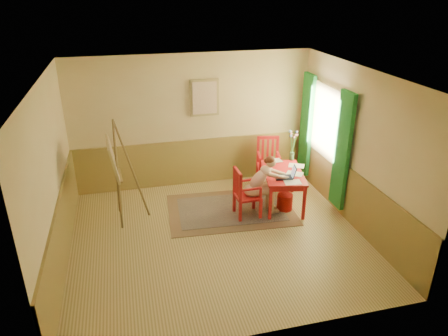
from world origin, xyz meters
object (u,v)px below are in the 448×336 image
object	(u,v)px
chair_back	(268,162)
figure	(262,183)
chair_left	(245,193)
laptop	(287,175)
table	(283,176)
easel	(115,162)

from	to	relation	value
chair_back	figure	xyz separation A→B (m)	(-0.53, -1.14, 0.11)
chair_left	chair_back	size ratio (longest dim) A/B	0.91
chair_back	laptop	size ratio (longest dim) A/B	2.57
chair_left	laptop	xyz separation A→B (m)	(0.80, -0.03, 0.28)
figure	laptop	distance (m)	0.48
figure	laptop	world-z (taller)	figure
chair_left	chair_back	xyz separation A→B (m)	(0.86, 1.16, 0.05)
chair_left	figure	size ratio (longest dim) A/B	0.83
chair_back	table	bearing A→B (deg)	-92.10
table	laptop	world-z (taller)	laptop
laptop	easel	size ratio (longest dim) A/B	0.21
chair_left	table	bearing A→B (deg)	15.11
table	easel	bearing A→B (deg)	176.15
chair_left	chair_back	bearing A→B (deg)	53.36
figure	laptop	size ratio (longest dim) A/B	2.80
figure	table	bearing A→B (deg)	22.20
laptop	easel	xyz separation A→B (m)	(-3.06, 0.46, 0.39)
table	laptop	bearing A→B (deg)	-97.27
table	figure	size ratio (longest dim) A/B	1.14
chair_left	chair_back	world-z (taller)	chair_back
figure	easel	distance (m)	2.68
easel	laptop	bearing A→B (deg)	-8.58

